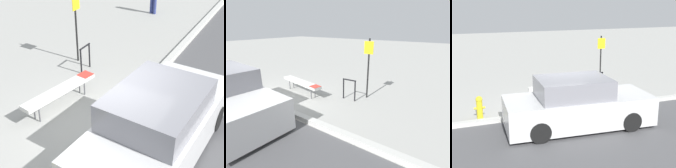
# 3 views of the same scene
# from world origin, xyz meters

# --- Properties ---
(ground_plane) EXTENTS (60.00, 60.00, 0.00)m
(ground_plane) POSITION_xyz_m (0.00, 0.00, 0.00)
(ground_plane) COLOR #9E9E99
(curb) EXTENTS (60.00, 0.20, 0.13)m
(curb) POSITION_xyz_m (0.00, 0.00, 0.07)
(curb) COLOR #B7B7B2
(curb) RESTS_ON ground_plane
(bench) EXTENTS (2.29, 0.71, 0.54)m
(bench) POSITION_xyz_m (0.38, 1.53, 0.47)
(bench) COLOR #515156
(bench) RESTS_ON ground_plane
(bike_rack) EXTENTS (0.55, 0.07, 0.83)m
(bike_rack) POSITION_xyz_m (2.38, 2.10, 0.50)
(bike_rack) COLOR black
(bike_rack) RESTS_ON ground_plane
(sign_post) EXTENTS (0.36, 0.08, 2.30)m
(sign_post) POSITION_xyz_m (2.84, 2.69, 1.38)
(sign_post) COLOR black
(sign_post) RESTS_ON ground_plane
(fire_hydrant) EXTENTS (0.36, 0.22, 0.77)m
(fire_hydrant) POSITION_xyz_m (-2.73, 0.49, 0.41)
(fire_hydrant) COLOR gold
(fire_hydrant) RESTS_ON ground_plane
(parked_car_near) EXTENTS (4.57, 2.06, 1.55)m
(parked_car_near) POSITION_xyz_m (0.01, -1.28, 0.69)
(parked_car_near) COLOR black
(parked_car_near) RESTS_ON ground_plane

